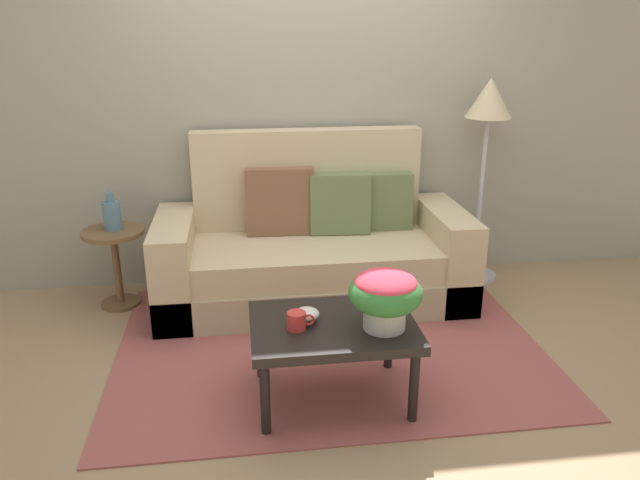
{
  "coord_description": "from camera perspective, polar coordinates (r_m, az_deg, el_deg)",
  "views": [
    {
      "loc": [
        -0.49,
        -3.14,
        1.82
      ],
      "look_at": [
        -0.05,
        0.07,
        0.66
      ],
      "focal_mm": 34.08,
      "sensor_mm": 36.0,
      "label": 1
    }
  ],
  "objects": [
    {
      "name": "ground_plane",
      "position": [
        3.66,
        0.89,
        -10.02
      ],
      "size": [
        14.0,
        14.0,
        0.0
      ],
      "primitive_type": "plane",
      "color": "#997A56"
    },
    {
      "name": "wall_back",
      "position": [
        4.36,
        -1.41,
        14.88
      ],
      "size": [
        6.4,
        0.12,
        2.89
      ],
      "primitive_type": "cube",
      "color": "gray",
      "rests_on": "ground"
    },
    {
      "name": "area_rug",
      "position": [
        3.68,
        0.84,
        -9.78
      ],
      "size": [
        2.47,
        1.85,
        0.01
      ],
      "primitive_type": "cube",
      "color": "#994C47",
      "rests_on": "ground"
    },
    {
      "name": "couch",
      "position": [
        4.16,
        -0.61,
        -1.1
      ],
      "size": [
        2.07,
        0.86,
        1.13
      ],
      "color": "tan",
      "rests_on": "ground"
    },
    {
      "name": "coffee_table",
      "position": [
        3.02,
        1.21,
        -8.61
      ],
      "size": [
        0.81,
        0.6,
        0.43
      ],
      "color": "black",
      "rests_on": "ground"
    },
    {
      "name": "side_table",
      "position": [
        4.25,
        -18.67,
        -1.23
      ],
      "size": [
        0.4,
        0.4,
        0.54
      ],
      "color": "brown",
      "rests_on": "ground"
    },
    {
      "name": "floor_lamp",
      "position": [
        4.44,
        15.46,
        10.76
      ],
      "size": [
        0.33,
        0.33,
        1.47
      ],
      "color": "#B2B2B7",
      "rests_on": "ground"
    },
    {
      "name": "potted_plant",
      "position": [
        2.89,
        6.16,
        -5.02
      ],
      "size": [
        0.35,
        0.35,
        0.29
      ],
      "color": "#B7B2A8",
      "rests_on": "coffee_table"
    },
    {
      "name": "coffee_mug",
      "position": [
        2.92,
        -2.15,
        -7.58
      ],
      "size": [
        0.13,
        0.09,
        0.09
      ],
      "color": "red",
      "rests_on": "coffee_table"
    },
    {
      "name": "snack_bowl",
      "position": [
        3.0,
        -1.27,
        -6.98
      ],
      "size": [
        0.13,
        0.13,
        0.07
      ],
      "color": "silver",
      "rests_on": "coffee_table"
    },
    {
      "name": "table_vase",
      "position": [
        4.18,
        -18.95,
        2.29
      ],
      "size": [
        0.11,
        0.11,
        0.25
      ],
      "color": "slate",
      "rests_on": "side_table"
    }
  ]
}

